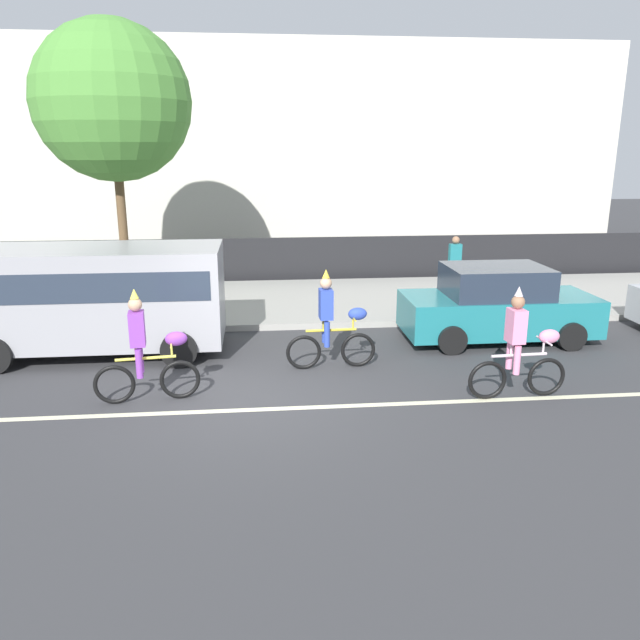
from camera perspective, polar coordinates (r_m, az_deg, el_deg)
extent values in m
plane|color=#38383A|center=(10.64, -6.38, -7.10)|extent=(80.00, 80.00, 0.00)
cube|color=beige|center=(10.18, -6.40, -8.16)|extent=(36.00, 0.14, 0.01)
cube|color=#9E9B93|center=(16.82, -6.24, 1.62)|extent=(60.00, 5.00, 0.15)
cube|color=black|center=(19.53, -6.25, 5.42)|extent=(40.00, 0.08, 1.40)
cube|color=beige|center=(27.84, -5.89, 15.16)|extent=(28.00, 8.00, 7.94)
torus|color=black|center=(10.71, -12.67, -5.33)|extent=(0.67, 0.15, 0.67)
torus|color=black|center=(10.77, -18.28, -5.63)|extent=(0.67, 0.15, 0.67)
cylinder|color=#E5D84C|center=(10.59, -15.65, -3.39)|extent=(0.96, 0.17, 0.05)
cylinder|color=#E5D84C|center=(10.57, -16.49, -2.97)|extent=(0.04, 0.04, 0.18)
cylinder|color=#E5D84C|center=(10.54, -13.41, -2.67)|extent=(0.04, 0.04, 0.23)
cylinder|color=#E5D84C|center=(10.50, -13.45, -2.07)|extent=(0.09, 0.50, 0.03)
ellipsoid|color=purple|center=(10.48, -13.02, -1.68)|extent=(0.38, 0.24, 0.24)
cube|color=purple|center=(10.45, -16.39, -0.77)|extent=(0.28, 0.35, 0.56)
sphere|color=tan|center=(10.35, -16.56, 1.36)|extent=(0.22, 0.22, 0.22)
cone|color=#E5D84C|center=(10.31, -16.63, 2.33)|extent=(0.14, 0.14, 0.16)
cylinder|color=purple|center=(10.48, -16.21, -3.87)|extent=(0.11, 0.11, 0.48)
cylinder|color=purple|center=(10.74, -16.13, -3.38)|extent=(0.11, 0.11, 0.48)
torus|color=black|center=(11.97, 3.50, -2.74)|extent=(0.67, 0.10, 0.67)
torus|color=black|center=(11.81, -1.51, -2.97)|extent=(0.67, 0.10, 0.67)
cylinder|color=gold|center=(11.76, 1.02, -0.93)|extent=(0.97, 0.09, 0.05)
cylinder|color=gold|center=(11.71, 0.30, -0.54)|extent=(0.04, 0.04, 0.18)
cylinder|color=gold|center=(11.80, 3.04, -0.32)|extent=(0.04, 0.04, 0.23)
cylinder|color=gold|center=(11.77, 3.05, 0.22)|extent=(0.05, 0.50, 0.03)
ellipsoid|color=#2D47B2|center=(11.76, 3.45, 0.57)|extent=(0.37, 0.21, 0.24)
cube|color=#2D47B2|center=(11.61, 0.55, 1.46)|extent=(0.25, 0.33, 0.56)
sphere|color=tan|center=(11.52, 0.55, 3.39)|extent=(0.22, 0.22, 0.22)
cone|color=gold|center=(11.48, 0.55, 4.27)|extent=(0.14, 0.14, 0.16)
cylinder|color=#2D47B2|center=(11.62, 0.64, -1.33)|extent=(0.11, 0.11, 0.48)
cylinder|color=#2D47B2|center=(11.89, 0.44, -0.95)|extent=(0.11, 0.11, 0.48)
torus|color=black|center=(11.24, 19.98, -4.90)|extent=(0.67, 0.10, 0.67)
torus|color=black|center=(10.79, 15.05, -5.34)|extent=(0.67, 0.10, 0.67)
cylinder|color=silver|center=(10.87, 17.74, -3.07)|extent=(0.97, 0.10, 0.05)
cylinder|color=silver|center=(10.78, 17.07, -2.66)|extent=(0.04, 0.04, 0.18)
cylinder|color=silver|center=(11.03, 19.75, -2.36)|extent=(0.04, 0.04, 0.23)
cylinder|color=silver|center=(10.99, 19.81, -1.79)|extent=(0.06, 0.50, 0.03)
ellipsoid|color=pink|center=(11.01, 20.22, -1.42)|extent=(0.37, 0.22, 0.24)
cube|color=pink|center=(10.68, 17.49, -0.51)|extent=(0.26, 0.33, 0.56)
sphere|color=#9E7051|center=(10.58, 17.66, 1.58)|extent=(0.22, 0.22, 0.22)
cone|color=silver|center=(10.54, 17.74, 2.53)|extent=(0.14, 0.14, 0.16)
cylinder|color=pink|center=(10.72, 17.57, -3.54)|extent=(0.11, 0.11, 0.48)
cylinder|color=pink|center=(10.96, 16.94, -3.07)|extent=(0.11, 0.11, 0.48)
cube|color=#99999E|center=(13.26, -19.80, 2.17)|extent=(5.00, 2.00, 1.90)
cube|color=#283342|center=(13.09, -18.24, 3.72)|extent=(3.90, 2.02, 0.56)
cylinder|color=black|center=(12.22, -12.76, -2.65)|extent=(0.70, 0.22, 0.70)
cylinder|color=black|center=(14.12, -11.84, -0.15)|extent=(0.70, 0.22, 0.70)
cylinder|color=black|center=(14.88, -24.96, -0.49)|extent=(0.70, 0.22, 0.70)
cube|color=#1E727A|center=(14.07, 15.94, 0.58)|extent=(4.10, 1.72, 0.80)
cube|color=#232D3D|center=(13.88, 15.78, 3.45)|extent=(2.10, 1.58, 0.64)
cylinder|color=black|center=(13.93, 22.00, -1.40)|extent=(0.60, 0.20, 0.60)
cylinder|color=black|center=(15.41, 19.11, 0.43)|extent=(0.60, 0.20, 0.60)
cylinder|color=black|center=(12.95, 11.98, -1.80)|extent=(0.60, 0.20, 0.60)
cylinder|color=black|center=(14.53, 9.97, 0.19)|extent=(0.60, 0.20, 0.60)
cylinder|color=brown|center=(17.74, -17.57, 7.97)|extent=(0.24, 0.24, 3.65)
sphere|color=#4C8C38|center=(17.65, -18.45, 18.41)|extent=(4.02, 4.02, 4.02)
cylinder|color=#33333D|center=(17.56, 12.12, 3.63)|extent=(0.20, 0.20, 0.85)
cube|color=#1E727A|center=(17.43, 12.25, 5.89)|extent=(0.32, 0.20, 0.56)
sphere|color=#9E7051|center=(17.37, 12.32, 7.16)|extent=(0.20, 0.20, 0.20)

